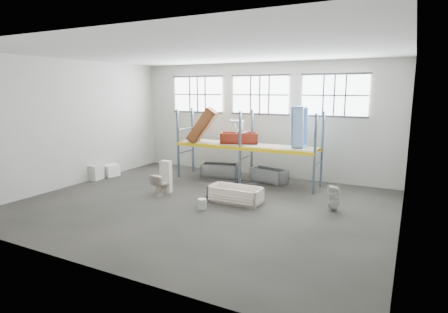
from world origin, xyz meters
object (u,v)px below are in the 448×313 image
Objects in this scene: cistern_tall at (166,177)px; toilet_white at (334,198)px; carton_near at (93,172)px; toilet_beige at (162,184)px; steel_tub_left at (220,170)px; steel_tub_right at (269,175)px; bathtub_beige at (235,194)px; bucket at (202,204)px; blue_tub_upright at (300,127)px; rust_tub_flat at (239,138)px.

cistern_tall is 6.07m from toilet_white.
cistern_tall is 4.09m from carton_near.
toilet_beige is 4.10m from carton_near.
carton_near is at bearing -3.36° from toilet_beige.
steel_tub_left is (0.60, 3.48, -0.10)m from toilet_beige.
cistern_tall reaches higher than toilet_white.
cistern_tall is at bearing -3.43° from carton_near.
toilet_beige is 4.60m from steel_tub_right.
bathtub_beige is 2.24× the size of toilet_white.
cistern_tall is 3.28m from steel_tub_left.
steel_tub_right is (2.27, 0.11, -0.01)m from steel_tub_left.
carton_near is at bearing -107.59° from toilet_white.
bucket is 0.45× the size of carton_near.
toilet_beige is at bearing -99.71° from steel_tub_left.
toilet_beige is 3.54m from steel_tub_left.
toilet_white is at bearing 25.48° from bucket.
carton_near is (-4.06, 0.52, -0.07)m from toilet_beige.
cistern_tall is at bearing 154.68° from bucket.
cistern_tall reaches higher than bucket.
steel_tub_left is 0.99× the size of blue_tub_upright.
carton_near is (-6.93, -3.08, 0.04)m from steel_tub_right.
toilet_beige is at bearing -171.87° from bathtub_beige.
steel_tub_left is at bearing 32.50° from carton_near.
carton_near is at bearing -153.86° from rust_tub_flat.
carton_near is (-5.68, -2.78, -1.50)m from rust_tub_flat.
rust_tub_flat is 0.97× the size of blue_tub_upright.
blue_tub_upright reaches higher than steel_tub_right.
bathtub_beige is at bearing -90.63° from steel_tub_right.
bathtub_beige is at bearing -0.95° from carton_near.
cistern_tall is (0.01, 0.27, 0.22)m from toilet_beige.
toilet_beige is 2.33× the size of bucket.
rust_tub_flat is (-1.25, -0.29, 1.54)m from steel_tub_right.
steel_tub_right is 4.41m from bucket.
carton_near is at bearing 168.47° from bucket.
carton_near is (-6.89, 0.11, 0.05)m from bathtub_beige.
toilet_white is at bearing -51.45° from blue_tub_upright.
blue_tub_upright reaches higher than carton_near.
toilet_beige is 0.49× the size of blue_tub_upright.
toilet_white is at bearing -166.05° from toilet_beige.
bathtub_beige is 2.46× the size of carton_near.
bucket is at bearing -119.03° from bathtub_beige.
cistern_tall is at bearing -117.93° from rust_tub_flat.
steel_tub_right is at bearing 39.55° from cistern_tall.
toilet_beige reaches higher than carton_near.
bathtub_beige reaches higher than bucket.
blue_tub_upright reaches higher than steel_tub_left.
toilet_white is at bearing -2.21° from cistern_tall.
steel_tub_left is 1.84m from rust_tub_flat.
blue_tub_upright is at bearing -137.00° from toilet_beige.
toilet_white is at bearing -24.02° from steel_tub_left.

